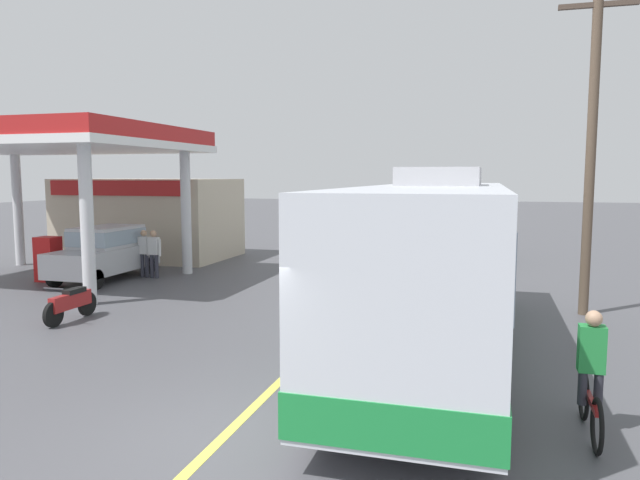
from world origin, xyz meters
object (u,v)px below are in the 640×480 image
object	(u,v)px
pedestrian_by_shop	(154,251)
motorcycle_parked_forecourt	(71,303)
car_trailing_behind_bus	(461,235)
coach_bus_main	(435,268)
minibus_opposing_lane	(371,217)
cyclist_on_shoulder	(591,378)
car_at_pump	(105,250)
pedestrian_near_pump	(144,251)

from	to	relation	value
pedestrian_by_shop	motorcycle_parked_forecourt	bearing A→B (deg)	-76.82
motorcycle_parked_forecourt	car_trailing_behind_bus	distance (m)	16.41
coach_bus_main	pedestrian_by_shop	world-z (taller)	coach_bus_main
minibus_opposing_lane	cyclist_on_shoulder	xyz separation A→B (m)	(7.08, -20.68, -0.69)
cyclist_on_shoulder	motorcycle_parked_forecourt	bearing A→B (deg)	163.26
car_at_pump	pedestrian_near_pump	distance (m)	1.27
coach_bus_main	cyclist_on_shoulder	xyz separation A→B (m)	(2.38, -3.18, -0.94)
minibus_opposing_lane	motorcycle_parked_forecourt	distance (m)	17.84
pedestrian_by_shop	car_trailing_behind_bus	world-z (taller)	car_trailing_behind_bus
car_at_pump	minibus_opposing_lane	xyz separation A→B (m)	(6.78, 12.21, 0.46)
motorcycle_parked_forecourt	pedestrian_near_pump	size ratio (longest dim) A/B	1.08
minibus_opposing_lane	pedestrian_near_pump	bearing A→B (deg)	-117.02
cyclist_on_shoulder	pedestrian_by_shop	distance (m)	15.53
car_at_pump	minibus_opposing_lane	distance (m)	13.97
motorcycle_parked_forecourt	car_trailing_behind_bus	xyz separation A→B (m)	(8.62, 13.96, 0.57)
motorcycle_parked_forecourt	pedestrian_by_shop	bearing A→B (deg)	103.18
minibus_opposing_lane	motorcycle_parked_forecourt	size ratio (longest dim) A/B	3.41
motorcycle_parked_forecourt	pedestrian_by_shop	xyz separation A→B (m)	(-1.38, 5.91, 0.49)
minibus_opposing_lane	car_trailing_behind_bus	world-z (taller)	minibus_opposing_lane
car_at_pump	minibus_opposing_lane	size ratio (longest dim) A/B	0.69
cyclist_on_shoulder	car_trailing_behind_bus	distance (m)	17.47
motorcycle_parked_forecourt	pedestrian_by_shop	distance (m)	6.09
coach_bus_main	car_trailing_behind_bus	xyz separation A→B (m)	(-0.10, 14.11, -0.71)
minibus_opposing_lane	motorcycle_parked_forecourt	world-z (taller)	minibus_opposing_lane
pedestrian_near_pump	cyclist_on_shoulder	bearing A→B (deg)	-35.81
car_at_pump	car_trailing_behind_bus	size ratio (longest dim) A/B	1.00
minibus_opposing_lane	pedestrian_by_shop	xyz separation A→B (m)	(-5.40, -11.43, -0.54)
pedestrian_near_pump	car_trailing_behind_bus	world-z (taller)	car_trailing_behind_bus
cyclist_on_shoulder	car_trailing_behind_bus	world-z (taller)	car_trailing_behind_bus
coach_bus_main	car_at_pump	size ratio (longest dim) A/B	2.63
cyclist_on_shoulder	pedestrian_near_pump	world-z (taller)	cyclist_on_shoulder
coach_bus_main	pedestrian_by_shop	distance (m)	11.81
minibus_opposing_lane	car_trailing_behind_bus	distance (m)	5.74
car_at_pump	pedestrian_by_shop	world-z (taller)	car_at_pump
cyclist_on_shoulder	pedestrian_near_pump	size ratio (longest dim) A/B	1.10
pedestrian_near_pump	car_trailing_behind_bus	bearing A→B (deg)	37.52
car_at_pump	car_trailing_behind_bus	bearing A→B (deg)	37.76
cyclist_on_shoulder	car_trailing_behind_bus	xyz separation A→B (m)	(-2.48, 17.29, 0.23)
coach_bus_main	pedestrian_by_shop	bearing A→B (deg)	148.98
pedestrian_near_pump	motorcycle_parked_forecourt	bearing A→B (deg)	-73.25
car_at_pump	cyclist_on_shoulder	size ratio (longest dim) A/B	2.31
pedestrian_near_pump	coach_bus_main	bearing A→B (deg)	-30.22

